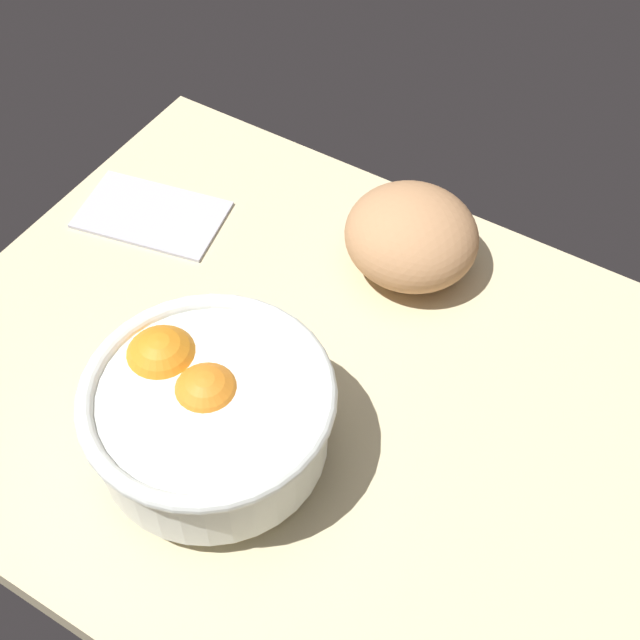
# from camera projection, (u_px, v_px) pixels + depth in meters

# --- Properties ---
(ground_plane) EXTENTS (0.81, 0.59, 0.03)m
(ground_plane) POSITION_uv_depth(u_px,v_px,m) (330.00, 406.00, 0.89)
(ground_plane) COLOR beige
(fruit_bowl) EXTENTS (0.22, 0.22, 0.11)m
(fruit_bowl) POSITION_uv_depth(u_px,v_px,m) (206.00, 411.00, 0.79)
(fruit_bowl) COLOR white
(fruit_bowl) RESTS_ON ground
(bread_loaf) EXTENTS (0.16, 0.16, 0.09)m
(bread_loaf) POSITION_uv_depth(u_px,v_px,m) (411.00, 236.00, 0.95)
(bread_loaf) COLOR tan
(bread_loaf) RESTS_ON ground
(napkin_folded) EXTENTS (0.18, 0.13, 0.01)m
(napkin_folded) POSITION_uv_depth(u_px,v_px,m) (152.00, 213.00, 1.03)
(napkin_folded) COLOR #B6B5C3
(napkin_folded) RESTS_ON ground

